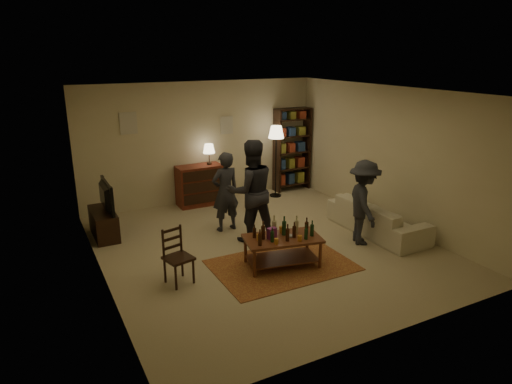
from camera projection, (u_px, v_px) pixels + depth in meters
floor at (265, 246)px, 8.10m from camera, size 6.00×6.00×0.00m
room_shell at (173, 124)px, 9.80m from camera, size 6.00×6.00×6.00m
rug at (282, 265)px, 7.38m from camera, size 2.20×1.50×0.01m
coffee_table at (282, 241)px, 7.26m from camera, size 1.31×0.88×0.83m
dining_chair at (176, 254)px, 6.74m from camera, size 0.46×0.46×0.87m
tv_stand at (103, 217)px, 8.44m from camera, size 0.40×1.00×1.06m
dresser at (200, 184)px, 10.18m from camera, size 1.00×0.50×1.36m
bookshelf at (292, 149)px, 11.14m from camera, size 0.90×0.34×2.02m
floor_lamp at (276, 137)px, 10.48m from camera, size 0.36×0.36×1.68m
sofa at (377, 217)px, 8.64m from camera, size 0.81×2.08×0.61m
person_left at (225, 192)px, 8.64m from camera, size 0.59×0.41×1.54m
person_right at (251, 191)px, 8.13m from camera, size 0.98×0.80×1.86m
person_by_sofa at (364, 203)px, 8.04m from camera, size 0.91×1.13×1.52m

